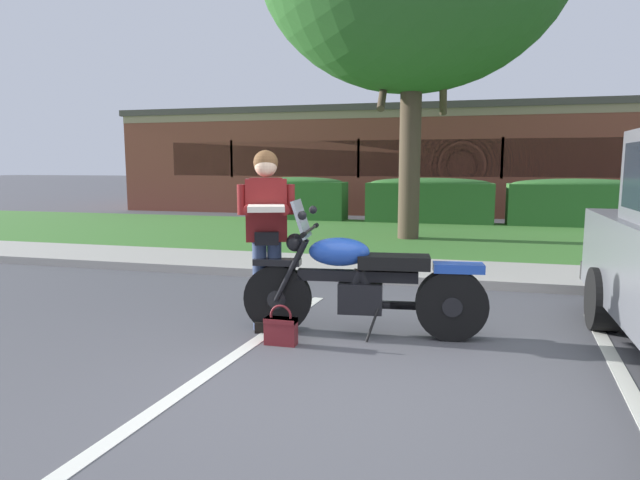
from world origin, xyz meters
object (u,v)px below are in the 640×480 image
object	(u,v)px
hedge_center_right	(577,202)
motorcycle	(371,284)
handbag	(281,329)
hedge_center_left	(429,200)
brick_building	(493,161)
rider_person	(267,225)
hedge_left	(298,198)

from	to	relation	value
hedge_center_right	motorcycle	bearing A→B (deg)	-110.02
handbag	hedge_center_left	world-z (taller)	hedge_center_left
hedge_center_left	brick_building	xyz separation A→B (m)	(1.94, 6.65, 1.07)
rider_person	hedge_center_left	bearing A→B (deg)	84.60
handbag	hedge_center_left	xyz separation A→B (m)	(0.68, 10.32, 0.51)
motorcycle	hedge_left	distance (m)	10.53
motorcycle	hedge_left	bearing A→B (deg)	110.52
hedge_center_right	rider_person	bearing A→B (deg)	-114.76
motorcycle	rider_person	xyz separation A→B (m)	(-0.99, -0.07, 0.52)
hedge_center_left	hedge_center_right	bearing A→B (deg)	0.00
rider_person	hedge_center_right	distance (m)	10.95
hedge_left	hedge_center_right	distance (m)	7.29
handbag	hedge_center_left	distance (m)	10.35
handbag	hedge_center_right	world-z (taller)	hedge_center_right
handbag	hedge_left	size ratio (longest dim) A/B	0.13
handbag	brick_building	xyz separation A→B (m)	(2.61, 16.96, 1.57)
handbag	rider_person	bearing A→B (deg)	124.35
hedge_left	hedge_center_right	xyz separation A→B (m)	(7.29, 0.00, 0.00)
hedge_left	brick_building	xyz separation A→B (m)	(5.58, 6.65, 1.07)
handbag	brick_building	bearing A→B (deg)	81.24
handbag	hedge_center_left	size ratio (longest dim) A/B	0.11
hedge_left	brick_building	world-z (taller)	brick_building
rider_person	hedge_left	distance (m)	10.30
rider_person	hedge_center_left	xyz separation A→B (m)	(0.94, 9.93, -0.36)
motorcycle	hedge_center_right	world-z (taller)	motorcycle
hedge_left	motorcycle	bearing A→B (deg)	-69.48
handbag	hedge_center_right	distance (m)	11.20
handbag	brick_building	world-z (taller)	brick_building
motorcycle	hedge_center_right	bearing A→B (deg)	69.98
rider_person	brick_building	distance (m)	16.84
handbag	motorcycle	bearing A→B (deg)	32.22
hedge_center_right	brick_building	distance (m)	6.94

